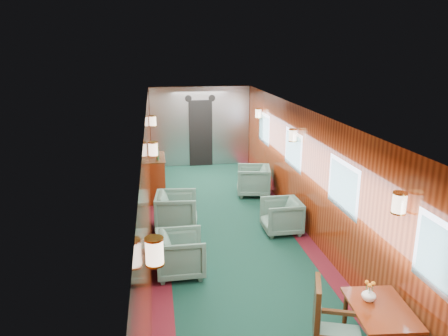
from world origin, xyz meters
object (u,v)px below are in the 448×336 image
object	(u,v)px
armchair_left_far	(177,211)
armchair_right_near	(281,216)
credenza	(158,177)
dining_table	(380,316)
side_chair	(329,328)
armchair_left_near	(181,254)
armchair_right_far	(253,181)

from	to	relation	value
armchair_left_far	armchair_right_near	size ratio (longest dim) A/B	1.12
credenza	armchair_left_far	size ratio (longest dim) A/B	1.59
dining_table	side_chair	xyz separation A→B (m)	(-0.69, -0.17, 0.05)
side_chair	armchair_right_near	bearing A→B (deg)	99.99
armchair_left_near	side_chair	bearing A→B (deg)	-151.06
armchair_right_near	armchair_right_far	xyz separation A→B (m)	(-0.05, 2.28, 0.03)
armchair_left_near	credenza	bearing A→B (deg)	4.07
credenza	armchair_right_far	xyz separation A→B (m)	(2.31, -0.14, -0.16)
armchair_left_near	armchair_right_near	distance (m)	2.44
dining_table	credenza	size ratio (longest dim) A/B	0.75
dining_table	armchair_left_far	bearing A→B (deg)	121.99
armchair_left_near	armchair_left_far	bearing A→B (deg)	-1.68
dining_table	side_chair	world-z (taller)	side_chair
armchair_left_near	armchair_right_far	world-z (taller)	armchair_right_far
dining_table	armchair_right_near	bearing A→B (deg)	96.71
armchair_right_far	side_chair	bearing A→B (deg)	6.17
armchair_right_near	armchair_right_far	world-z (taller)	armchair_right_far
armchair_left_near	armchair_right_far	xyz separation A→B (m)	(2.00, 3.61, 0.01)
dining_table	armchair_left_near	bearing A→B (deg)	137.51
side_chair	dining_table	bearing A→B (deg)	32.72
side_chair	armchair_right_far	size ratio (longest dim) A/B	1.45
side_chair	credenza	world-z (taller)	credenza
armchair_left_near	armchair_right_near	bearing A→B (deg)	-57.62
armchair_right_near	armchair_right_far	size ratio (longest dim) A/B	0.92
armchair_left_far	armchair_right_near	xyz separation A→B (m)	(2.01, -0.51, -0.04)
side_chair	armchair_right_near	distance (m)	3.92
armchair_right_far	armchair_left_near	bearing A→B (deg)	-17.56
dining_table	armchair_left_near	distance (m)	3.18
dining_table	credenza	world-z (taller)	credenza
dining_table	armchair_left_far	world-z (taller)	armchair_left_far
side_chair	armchair_left_far	size ratio (longest dim) A/B	1.42
dining_table	armchair_right_near	distance (m)	3.70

